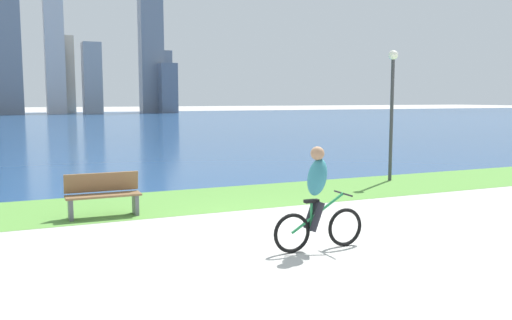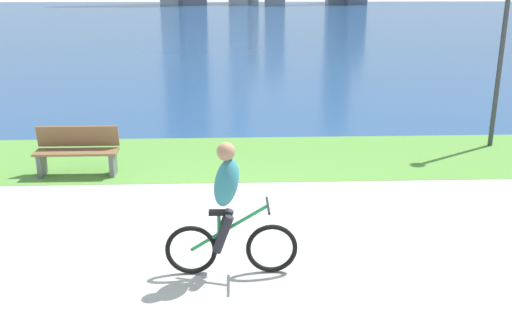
% 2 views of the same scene
% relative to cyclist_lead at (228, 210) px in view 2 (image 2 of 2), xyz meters
% --- Properties ---
extents(ground_plane, '(300.00, 300.00, 0.00)m').
position_rel_cyclist_lead_xyz_m(ground_plane, '(-0.05, 1.39, -0.84)').
color(ground_plane, '#B2AFA8').
extents(grass_strip_bayside, '(120.00, 3.09, 0.01)m').
position_rel_cyclist_lead_xyz_m(grass_strip_bayside, '(-0.05, 4.86, -0.83)').
color(grass_strip_bayside, '#59933D').
rests_on(grass_strip_bayside, ground).
extents(bay_water_surface, '(300.00, 86.27, 0.00)m').
position_rel_cyclist_lead_xyz_m(bay_water_surface, '(-0.05, 49.53, -0.83)').
color(bay_water_surface, navy).
rests_on(bay_water_surface, ground).
extents(cyclist_lead, '(1.62, 0.52, 1.68)m').
position_rel_cyclist_lead_xyz_m(cyclist_lead, '(0.00, 0.00, 0.00)').
color(cyclist_lead, black).
rests_on(cyclist_lead, ground).
extents(bench_near_path, '(1.50, 0.47, 0.90)m').
position_rel_cyclist_lead_xyz_m(bench_near_path, '(-2.81, 3.92, -0.39)').
color(bench_near_path, brown).
rests_on(bench_near_path, ground).
extents(lamppost_tall, '(0.28, 0.28, 3.82)m').
position_rel_cyclist_lead_xyz_m(lamppost_tall, '(5.69, 5.52, 1.67)').
color(lamppost_tall, '#38383D').
rests_on(lamppost_tall, ground).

